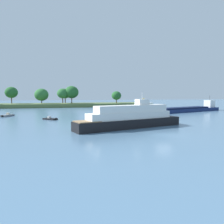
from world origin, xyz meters
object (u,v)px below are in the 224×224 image
(tugboat, at_px, (147,111))
(fishing_skiff, at_px, (50,119))
(white_riverboat, at_px, (131,118))
(cargo_barge, at_px, (188,109))
(small_motorboat, at_px, (7,115))

(tugboat, distance_m, fishing_skiff, 27.86)
(tugboat, xyz_separation_m, fishing_skiff, (-27.51, -4.25, -1.07))
(white_riverboat, height_order, tugboat, white_riverboat)
(white_riverboat, distance_m, cargo_barge, 45.26)
(white_riverboat, distance_m, fishing_skiff, 23.10)
(cargo_barge, distance_m, fishing_skiff, 49.92)
(white_riverboat, height_order, fishing_skiff, white_riverboat)
(small_motorboat, bearing_deg, cargo_barge, 3.69)
(cargo_barge, bearing_deg, white_riverboat, -135.39)
(small_motorboat, xyz_separation_m, fishing_skiff, (12.26, -10.85, -0.08))
(cargo_barge, xyz_separation_m, fishing_skiff, (-47.70, -14.72, -0.71))
(small_motorboat, distance_m, tugboat, 40.33)
(white_riverboat, distance_m, tugboat, 24.48)
(tugboat, xyz_separation_m, cargo_barge, (20.18, 10.47, -0.36))
(white_riverboat, height_order, cargo_barge, white_riverboat)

